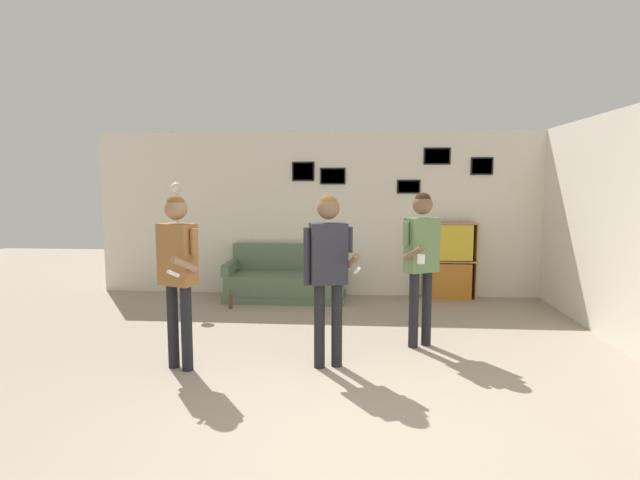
% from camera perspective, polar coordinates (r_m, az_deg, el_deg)
% --- Properties ---
extents(ground_plane, '(20.00, 20.00, 0.00)m').
position_cam_1_polar(ground_plane, '(3.91, 2.16, -21.89)').
color(ground_plane, gray).
extents(wall_back, '(8.52, 0.08, 2.70)m').
position_cam_1_polar(wall_back, '(8.26, 3.65, 3.02)').
color(wall_back, silver).
rests_on(wall_back, ground_plane).
extents(wall_right, '(0.06, 7.18, 2.70)m').
position_cam_1_polar(wall_right, '(6.55, 31.37, 1.11)').
color(wall_right, silver).
rests_on(wall_right, ground_plane).
extents(couch, '(1.90, 0.80, 0.86)m').
position_cam_1_polar(couch, '(8.06, -3.88, -4.74)').
color(couch, '#5B7056').
rests_on(couch, ground_plane).
extents(bookshelf, '(0.82, 0.30, 1.24)m').
position_cam_1_polar(bookshelf, '(8.24, 14.61, -2.36)').
color(bookshelf, '#A87F51').
rests_on(bookshelf, ground_plane).
extents(floor_lamp, '(0.28, 0.28, 1.87)m').
position_cam_1_polar(floor_lamp, '(8.00, -15.96, 1.18)').
color(floor_lamp, '#ADA89E').
rests_on(floor_lamp, ground_plane).
extents(person_player_foreground_left, '(0.47, 0.58, 1.75)m').
position_cam_1_polar(person_player_foreground_left, '(5.10, -15.99, -2.49)').
color(person_player_foreground_left, black).
rests_on(person_player_foreground_left, ground_plane).
extents(person_player_foreground_center, '(0.56, 0.43, 1.75)m').
position_cam_1_polar(person_player_foreground_center, '(4.96, 0.95, -2.48)').
color(person_player_foreground_center, black).
rests_on(person_player_foreground_center, ground_plane).
extents(person_watcher_holding_cup, '(0.44, 0.57, 1.76)m').
position_cam_1_polar(person_watcher_holding_cup, '(5.71, 11.54, -1.34)').
color(person_watcher_holding_cup, black).
rests_on(person_watcher_holding_cup, ground_plane).
extents(bottle_on_floor, '(0.06, 0.06, 0.29)m').
position_cam_1_polar(bottle_on_floor, '(7.59, -10.21, -6.90)').
color(bottle_on_floor, brown).
rests_on(bottle_on_floor, ground_plane).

